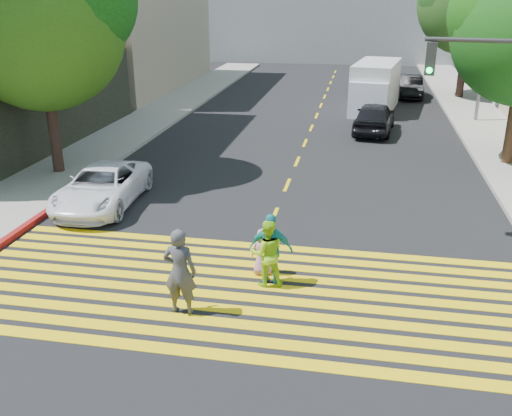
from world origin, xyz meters
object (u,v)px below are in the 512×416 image
(silver_car, at_px, (374,77))
(white_van, at_px, (375,88))
(pedestrian_woman, at_px, (267,253))
(pedestrian_child, at_px, (263,252))
(dark_car_parked, at_px, (410,86))
(tree_left, at_px, (42,16))
(white_sedan, at_px, (102,187))
(pedestrian_extra, at_px, (271,249))
(pedestrian_man, at_px, (180,272))
(dark_car_near, at_px, (374,117))

(silver_car, height_order, white_van, white_van)
(pedestrian_woman, distance_m, white_van, 21.48)
(pedestrian_child, height_order, dark_car_parked, dark_car_parked)
(tree_left, distance_m, white_sedan, 6.44)
(silver_car, relative_size, dark_car_parked, 1.10)
(pedestrian_extra, relative_size, white_van, 0.29)
(pedestrian_child, bearing_deg, pedestrian_man, 47.77)
(pedestrian_extra, height_order, dark_car_near, pedestrian_extra)
(pedestrian_child, relative_size, dark_car_parked, 0.28)
(tree_left, xyz_separation_m, dark_car_near, (11.51, 8.92, -4.89))
(white_van, bearing_deg, silver_car, 98.43)
(pedestrian_woman, relative_size, white_van, 0.27)
(white_sedan, distance_m, dark_car_near, 14.50)
(pedestrian_extra, distance_m, dark_car_parked, 26.36)
(dark_car_near, bearing_deg, white_sedan, 60.06)
(pedestrian_man, distance_m, dark_car_near, 17.93)
(white_sedan, height_order, dark_car_near, dark_car_near)
(white_sedan, relative_size, dark_car_parked, 1.09)
(dark_car_near, relative_size, silver_car, 0.95)
(pedestrian_woman, height_order, pedestrian_child, pedestrian_woman)
(white_sedan, bearing_deg, pedestrian_child, -35.59)
(pedestrian_extra, bearing_deg, white_van, -95.52)
(pedestrian_extra, height_order, white_van, white_van)
(pedestrian_woman, bearing_deg, pedestrian_child, -84.90)
(dark_car_parked, xyz_separation_m, white_van, (-2.26, -4.72, 0.58))
(dark_car_parked, bearing_deg, pedestrian_man, -103.29)
(tree_left, bearing_deg, white_van, 51.19)
(pedestrian_man, relative_size, dark_car_near, 0.45)
(dark_car_parked, bearing_deg, tree_left, -126.12)
(pedestrian_child, height_order, white_sedan, white_sedan)
(pedestrian_man, bearing_deg, pedestrian_child, -124.02)
(white_sedan, relative_size, silver_car, 0.99)
(pedestrian_child, bearing_deg, pedestrian_extra, 116.48)
(pedestrian_man, relative_size, dark_car_parked, 0.46)
(dark_car_near, xyz_separation_m, white_van, (0.02, 5.42, 0.53))
(pedestrian_extra, xyz_separation_m, dark_car_parked, (4.73, 25.93, -0.17))
(dark_car_near, xyz_separation_m, dark_car_parked, (2.28, 10.14, -0.05))
(pedestrian_extra, distance_m, silver_car, 29.86)
(pedestrian_woman, height_order, pedestrian_extra, pedestrian_extra)
(pedestrian_extra, relative_size, white_sedan, 0.38)
(pedestrian_man, height_order, pedestrian_extra, pedestrian_man)
(silver_car, bearing_deg, dark_car_near, 96.55)
(tree_left, xyz_separation_m, pedestrian_man, (7.39, -8.53, -4.66))
(pedestrian_extra, bearing_deg, dark_car_near, -97.70)
(white_van, bearing_deg, tree_left, -120.28)
(pedestrian_man, height_order, dark_car_near, pedestrian_man)
(pedestrian_woman, xyz_separation_m, dark_car_parked, (4.81, 26.05, -0.12))
(tree_left, relative_size, silver_car, 1.82)
(pedestrian_child, xyz_separation_m, dark_car_parked, (5.00, 25.54, 0.10))
(tree_left, relative_size, dark_car_near, 1.92)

